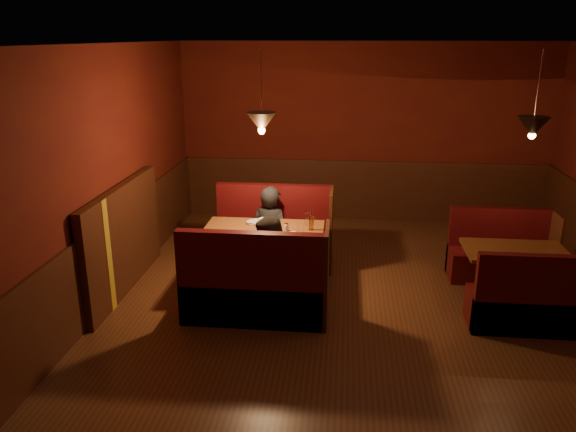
# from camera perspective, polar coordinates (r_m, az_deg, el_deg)

# --- Properties ---
(room) EXTENTS (6.02, 7.02, 2.92)m
(room) POSITION_cam_1_polar(r_m,az_deg,el_deg) (6.06, 5.80, -0.78)
(room) COLOR #522C13
(room) RESTS_ON ground
(main_table) EXTENTS (1.44, 0.87, 1.00)m
(main_table) POSITION_cam_1_polar(r_m,az_deg,el_deg) (6.77, -2.40, -2.80)
(main_table) COLOR brown
(main_table) RESTS_ON ground
(main_bench_far) EXTENTS (1.58, 0.56, 1.08)m
(main_bench_far) POSITION_cam_1_polar(r_m,az_deg,el_deg) (7.60, -1.38, -2.42)
(main_bench_far) COLOR #50060D
(main_bench_far) RESTS_ON ground
(main_bench_near) EXTENTS (1.58, 0.56, 1.08)m
(main_bench_near) POSITION_cam_1_polar(r_m,az_deg,el_deg) (6.12, -3.32, -7.69)
(main_bench_near) COLOR #50060D
(main_bench_near) RESTS_ON ground
(second_table) EXTENTS (1.15, 0.73, 0.65)m
(second_table) POSITION_cam_1_polar(r_m,az_deg,el_deg) (6.98, 22.04, -4.49)
(second_table) COLOR brown
(second_table) RESTS_ON ground
(second_bench_far) EXTENTS (1.27, 0.47, 0.90)m
(second_bench_far) POSITION_cam_1_polar(r_m,az_deg,el_deg) (7.67, 20.73, -3.89)
(second_bench_far) COLOR #50060D
(second_bench_far) RESTS_ON ground
(second_bench_near) EXTENTS (1.27, 0.47, 0.90)m
(second_bench_near) POSITION_cam_1_polar(r_m,az_deg,el_deg) (6.47, 23.65, -8.34)
(second_bench_near) COLOR #50060D
(second_bench_near) RESTS_ON ground
(diner_a) EXTENTS (0.63, 0.52, 1.48)m
(diner_a) POSITION_cam_1_polar(r_m,az_deg,el_deg) (7.37, -1.78, 0.17)
(diner_a) COLOR black
(diner_a) RESTS_ON ground
(diner_b) EXTENTS (0.83, 0.72, 1.45)m
(diner_b) POSITION_cam_1_polar(r_m,az_deg,el_deg) (6.17, -1.62, -3.56)
(diner_b) COLOR black
(diner_b) RESTS_ON ground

